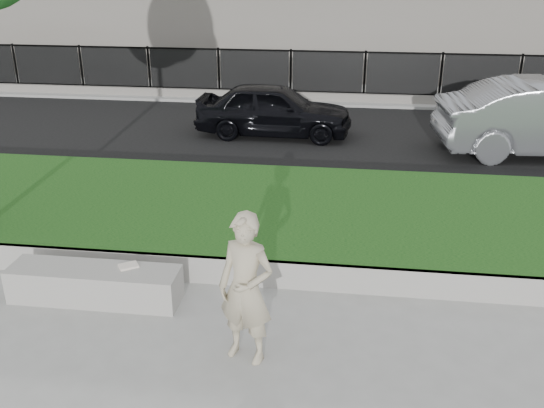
# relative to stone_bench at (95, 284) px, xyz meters

# --- Properties ---
(ground) EXTENTS (90.00, 90.00, 0.00)m
(ground) POSITION_rel_stone_bench_xyz_m (1.98, -0.41, -0.23)
(ground) COLOR gray
(ground) RESTS_ON ground
(grass_bank) EXTENTS (34.00, 4.00, 0.40)m
(grass_bank) POSITION_rel_stone_bench_xyz_m (1.98, 2.59, -0.03)
(grass_bank) COLOR black
(grass_bank) RESTS_ON ground
(grass_kerb) EXTENTS (34.00, 0.08, 0.40)m
(grass_kerb) POSITION_rel_stone_bench_xyz_m (1.98, 0.63, -0.03)
(grass_kerb) COLOR gray
(grass_kerb) RESTS_ON ground
(street) EXTENTS (34.00, 7.00, 0.04)m
(street) POSITION_rel_stone_bench_xyz_m (1.98, 8.09, -0.21)
(street) COLOR black
(street) RESTS_ON ground
(far_pavement) EXTENTS (34.00, 3.00, 0.12)m
(far_pavement) POSITION_rel_stone_bench_xyz_m (1.98, 12.59, -0.17)
(far_pavement) COLOR gray
(far_pavement) RESTS_ON ground
(iron_fence) EXTENTS (32.00, 0.30, 1.50)m
(iron_fence) POSITION_rel_stone_bench_xyz_m (1.98, 11.59, 0.31)
(iron_fence) COLOR slate
(iron_fence) RESTS_ON far_pavement
(stone_bench) EXTENTS (2.26, 0.57, 0.46)m
(stone_bench) POSITION_rel_stone_bench_xyz_m (0.00, 0.00, 0.00)
(stone_bench) COLOR gray
(stone_bench) RESTS_ON ground
(man) EXTENTS (0.74, 0.60, 1.78)m
(man) POSITION_rel_stone_bench_xyz_m (2.20, -0.95, 0.66)
(man) COLOR #B4A88A
(man) RESTS_ON ground
(book) EXTENTS (0.30, 0.28, 0.03)m
(book) POSITION_rel_stone_bench_xyz_m (0.44, 0.11, 0.25)
(book) COLOR white
(book) RESTS_ON stone_bench
(car_dark) EXTENTS (3.87, 1.65, 1.30)m
(car_dark) POSITION_rel_stone_bench_xyz_m (1.36, 7.93, 0.46)
(car_dark) COLOR black
(car_dark) RESTS_ON street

